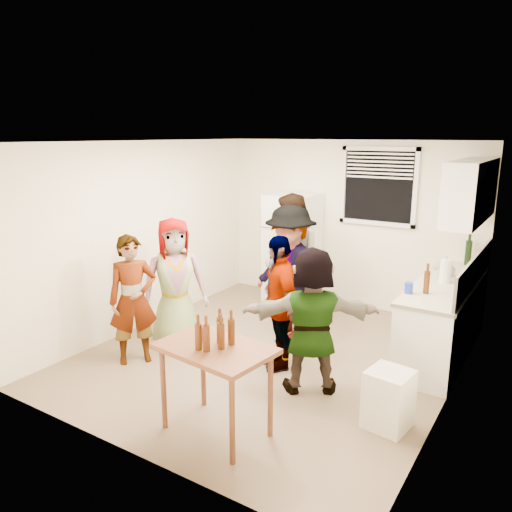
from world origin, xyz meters
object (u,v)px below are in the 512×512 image
Objects in this scene: kettle at (447,276)px; wine_bottle at (467,265)px; red_cup at (204,339)px; guest_back_left at (291,320)px; guest_black at (278,365)px; refrigerator at (292,249)px; beer_bottle_table at (220,342)px; guest_grey at (177,345)px; serving_table at (217,431)px; guest_back_right at (289,335)px; trash_bin at (388,401)px; guest_stripe at (137,360)px; beer_bottle_counter at (426,293)px; blue_cup at (408,293)px; guest_orange at (310,389)px.

kettle is 0.70× the size of wine_bottle.
red_cup reaches higher than guest_back_left.
kettle is at bearing 89.86° from guest_black.
refrigerator is at bearing -174.84° from wine_bottle.
beer_bottle_table is at bearing -110.71° from wine_bottle.
guest_grey is at bearing -163.91° from kettle.
serving_table is 0.56× the size of guest_back_right.
red_cup is (-1.43, -0.82, 0.57)m from trash_bin.
wine_bottle is 2.91m from guest_black.
trash_bin is 2.93m from guest_stripe.
beer_bottle_table is 0.13× the size of guest_back_right.
guest_stripe is (-1.65, 0.65, 0.00)m from serving_table.
beer_bottle_table is 2.37m from guest_back_right.
wine_bottle is at bearing 54.71° from guest_back_right.
blue_cup is (-0.16, -0.10, 0.00)m from beer_bottle_counter.
beer_bottle_table is at bearing -71.70° from refrigerator.
guest_stripe is (-2.91, -0.24, -0.25)m from trash_bin.
kettle is 0.13× the size of guest_back_right.
guest_back_right is at bearing 177.50° from beer_bottle_counter.
trash_bin is 1.60m from beer_bottle_table.
guest_black is (-0.19, 1.42, 0.00)m from serving_table.
trash_bin is at bearing -80.20° from blue_cup.
red_cup is at bearing 31.04° from guest_orange.
red_cup is (-1.54, -3.65, -0.08)m from wine_bottle.
serving_table is at bearing -118.95° from beer_bottle_counter.
beer_bottle_counter is 0.15× the size of guest_grey.
trash_bin is (0.21, -1.20, -0.65)m from blue_cup.
wine_bottle is (0.10, 0.73, -0.00)m from kettle.
red_cup reaches higher than guest_back_right.
wine_bottle is at bearing -142.81° from guest_orange.
beer_bottle_counter is 2.12× the size of red_cup.
wine_bottle is 2.49m from guest_back_left.
beer_bottle_counter is 2.23m from guest_back_left.
serving_table is at bearing -110.04° from wine_bottle.
wine_bottle is at bearing 87.92° from trash_bin.
refrigerator reaches higher than guest_black.
kettle is 0.81m from beer_bottle_counter.
blue_cup is 0.53× the size of beer_bottle_table.
guest_back_left is 0.56m from guest_back_right.
wine_bottle is 4.40m from guest_stripe.
kettle reaches higher than beer_bottle_table.
serving_table is 0.82m from beer_bottle_table.
guest_grey is 1.72m from guest_back_left.
blue_cup is at bearing 63.34° from serving_table.
kettle is at bearing 39.22° from guest_back_right.
red_cup is at bearing 157.21° from serving_table.
guest_orange is (1.91, -0.11, 0.00)m from guest_grey.
guest_back_left is (-0.75, 2.76, 0.00)m from serving_table.
guest_black is at bearing -151.77° from blue_cup.
beer_bottle_table is 0.15× the size of guest_orange.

